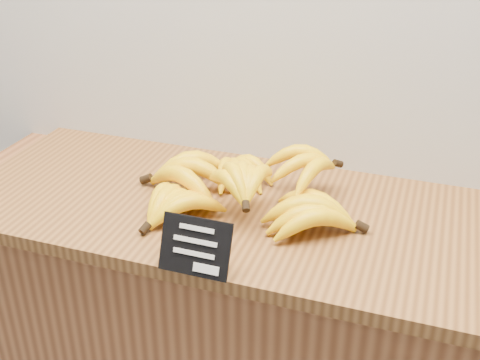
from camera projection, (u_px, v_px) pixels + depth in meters
The scene contains 3 objects.
counter_top at pixel (247, 212), 1.33m from camera, with size 1.31×0.54×0.03m, color brown.
chalkboard_sign at pixel (195, 247), 1.09m from camera, with size 0.14×0.01×0.11m, color black.
banana_pile at pixel (241, 186), 1.31m from camera, with size 0.52×0.37×0.12m.
Camera 1 is at (0.47, 1.66, 1.60)m, focal length 45.00 mm.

